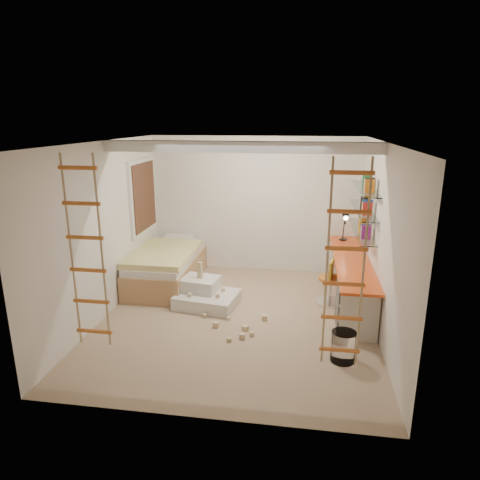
% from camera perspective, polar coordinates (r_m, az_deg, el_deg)
% --- Properties ---
extents(floor, '(4.50, 4.50, 0.00)m').
position_cam_1_polar(floor, '(6.56, -0.40, -10.43)').
color(floor, tan).
rests_on(floor, ground).
extents(ceiling_beam, '(4.00, 0.18, 0.16)m').
position_cam_1_polar(ceiling_beam, '(6.18, 0.00, 12.30)').
color(ceiling_beam, white).
rests_on(ceiling_beam, ceiling).
extents(window_frame, '(0.06, 1.15, 1.35)m').
position_cam_1_polar(window_frame, '(7.97, -12.89, 5.69)').
color(window_frame, white).
rests_on(window_frame, wall_left).
extents(window_blind, '(0.02, 1.00, 1.20)m').
position_cam_1_polar(window_blind, '(7.96, -12.62, 5.69)').
color(window_blind, '#4C2D1E').
rests_on(window_blind, window_frame).
extents(rope_ladder_left, '(0.41, 0.04, 2.13)m').
position_cam_1_polar(rope_ladder_left, '(4.85, -19.78, -1.77)').
color(rope_ladder_left, '#CC6A22').
rests_on(rope_ladder_left, ceiling).
extents(rope_ladder_right, '(0.41, 0.04, 2.13)m').
position_cam_1_polar(rope_ladder_right, '(4.31, 13.85, -3.47)').
color(rope_ladder_right, orange).
rests_on(rope_ladder_right, ceiling).
extents(waste_bin, '(0.31, 0.31, 0.39)m').
position_cam_1_polar(waste_bin, '(5.59, 13.61, -13.63)').
color(waste_bin, white).
rests_on(waste_bin, floor).
extents(desk, '(0.56, 2.80, 0.75)m').
position_cam_1_polar(desk, '(7.16, 14.46, -5.09)').
color(desk, '#E9511B').
rests_on(desk, floor).
extents(shelves, '(0.25, 1.80, 0.71)m').
position_cam_1_polar(shelves, '(7.14, 16.08, 3.90)').
color(shelves, white).
rests_on(shelves, wall_right).
extents(bed, '(1.02, 2.00, 0.69)m').
position_cam_1_polar(bed, '(7.86, -9.72, -3.48)').
color(bed, '#AD7F51').
rests_on(bed, floor).
extents(task_lamp, '(0.14, 0.36, 0.57)m').
position_cam_1_polar(task_lamp, '(7.86, 13.83, 2.42)').
color(task_lamp, black).
rests_on(task_lamp, desk).
extents(swivel_chair, '(0.52, 0.52, 0.75)m').
position_cam_1_polar(swivel_chair, '(7.09, 11.90, -6.26)').
color(swivel_chair, '#C26A25').
rests_on(swivel_chair, floor).
extents(play_platform, '(1.04, 0.87, 0.42)m').
position_cam_1_polar(play_platform, '(6.98, -4.65, -7.32)').
color(play_platform, silver).
rests_on(play_platform, floor).
extents(toy_blocks, '(1.26, 1.30, 0.69)m').
position_cam_1_polar(toy_blocks, '(6.51, -2.54, -8.69)').
color(toy_blocks, '#CCB284').
rests_on(toy_blocks, floor).
extents(books, '(0.14, 0.64, 0.92)m').
position_cam_1_polar(books, '(7.12, 16.14, 4.61)').
color(books, '#8C1E7F').
rests_on(books, shelves).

